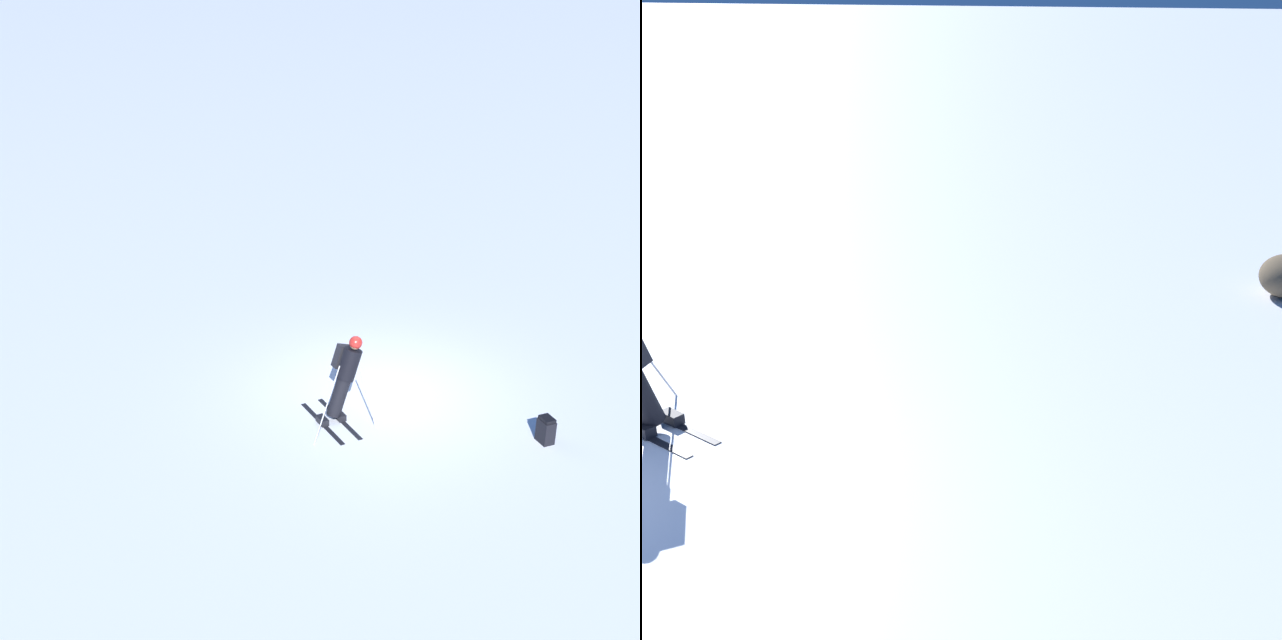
# 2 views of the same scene
# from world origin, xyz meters

# --- Properties ---
(ground_plane) EXTENTS (300.00, 300.00, 0.00)m
(ground_plane) POSITION_xyz_m (0.00, 0.00, 0.00)
(ground_plane) COLOR white
(skier) EXTENTS (1.44, 1.64, 1.67)m
(skier) POSITION_xyz_m (-1.21, -0.07, 0.90)
(skier) COLOR black
(skier) RESTS_ON ground
(spare_backpack) EXTENTS (0.32, 0.36, 0.50)m
(spare_backpack) POSITION_xyz_m (0.63, -3.20, 0.24)
(spare_backpack) COLOR black
(spare_backpack) RESTS_ON ground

